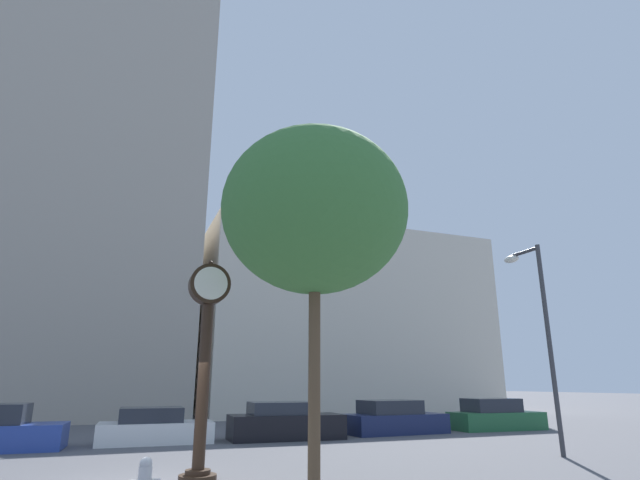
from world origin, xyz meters
TOP-DOWN VIEW (x-y plane):
  - building_tall_tower at (-4.27, 24.00)m, footprint 15.36×12.00m
  - building_storefront_row at (14.70, 24.00)m, footprint 20.76×12.00m
  - street_clock at (1.18, 0.55)m, footprint 0.96×0.83m
  - car_white at (0.74, 8.25)m, footprint 3.95×2.06m
  - car_black at (5.46, 7.82)m, footprint 4.38×2.16m
  - car_navy at (10.43, 8.24)m, footprint 4.40×2.17m
  - car_green at (15.65, 8.09)m, footprint 4.31×2.00m
  - fire_hydrant_near at (-0.02, -1.08)m, footprint 0.56×0.24m
  - street_lamp_right at (11.51, 0.73)m, footprint 0.36×1.57m
  - bare_tree at (2.91, -2.04)m, footprint 3.97×3.97m

SIDE VIEW (x-z plane):
  - fire_hydrant_near at x=-0.02m, z-range 0.01..0.74m
  - car_white at x=0.74m, z-range -0.10..1.12m
  - car_navy at x=10.43m, z-range -0.11..1.24m
  - car_green at x=15.65m, z-range -0.11..1.26m
  - car_black at x=5.46m, z-range -0.10..1.26m
  - street_clock at x=1.18m, z-range 0.51..5.44m
  - street_lamp_right at x=11.51m, z-range 1.05..7.38m
  - bare_tree at x=2.91m, z-range 1.89..9.29m
  - building_storefront_row at x=14.70m, z-range 0.00..12.70m
  - building_tall_tower at x=-4.27m, z-range 0.00..41.44m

